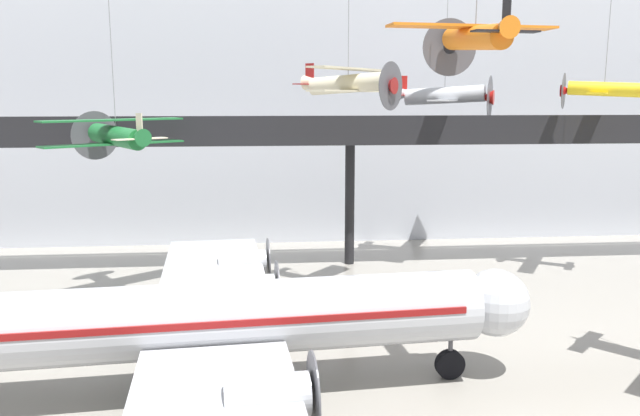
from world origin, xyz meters
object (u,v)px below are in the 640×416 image
suspended_plane_green_biplane (116,135)px  suspended_plane_yellow_lowwing (604,89)px  airliner_silver_main (191,322)px  suspended_plane_silver_racer (445,96)px  suspended_plane_orange_highwing (475,36)px  suspended_plane_cream_biplane (349,83)px

suspended_plane_green_biplane → suspended_plane_yellow_lowwing: suspended_plane_yellow_lowwing is taller
airliner_silver_main → suspended_plane_silver_racer: 27.39m
suspended_plane_silver_racer → suspended_plane_orange_highwing: 20.23m
suspended_plane_silver_racer → suspended_plane_orange_highwing: suspended_plane_orange_highwing is taller
suspended_plane_green_biplane → suspended_plane_orange_highwing: (16.96, -12.34, 4.58)m
airliner_silver_main → suspended_plane_green_biplane: size_ratio=2.54×
suspended_plane_yellow_lowwing → suspended_plane_orange_highwing: (-13.67, -14.44, 1.91)m
airliner_silver_main → suspended_plane_yellow_lowwing: bearing=26.5°
suspended_plane_green_biplane → suspended_plane_yellow_lowwing: (30.63, 2.10, 2.67)m
suspended_plane_yellow_lowwing → suspended_plane_orange_highwing: bearing=78.7°
airliner_silver_main → suspended_plane_silver_racer: suspended_plane_silver_racer is taller
suspended_plane_green_biplane → suspended_plane_silver_racer: size_ratio=1.19×
suspended_plane_cream_biplane → suspended_plane_orange_highwing: (3.47, -11.58, 1.59)m
suspended_plane_cream_biplane → suspended_plane_orange_highwing: size_ratio=1.18×
airliner_silver_main → suspended_plane_orange_highwing: (11.49, 0.70, 11.30)m
suspended_plane_cream_biplane → suspended_plane_orange_highwing: bearing=-33.4°
suspended_plane_yellow_lowwing → airliner_silver_main: bearing=63.2°
suspended_plane_green_biplane → suspended_plane_cream_biplane: 13.84m
suspended_plane_green_biplane → suspended_plane_silver_racer: 22.84m
suspended_plane_silver_racer → suspended_plane_yellow_lowwing: bearing=-2.4°
suspended_plane_silver_racer → suspended_plane_orange_highwing: size_ratio=1.28×
airliner_silver_main → suspended_plane_orange_highwing: size_ratio=3.87×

